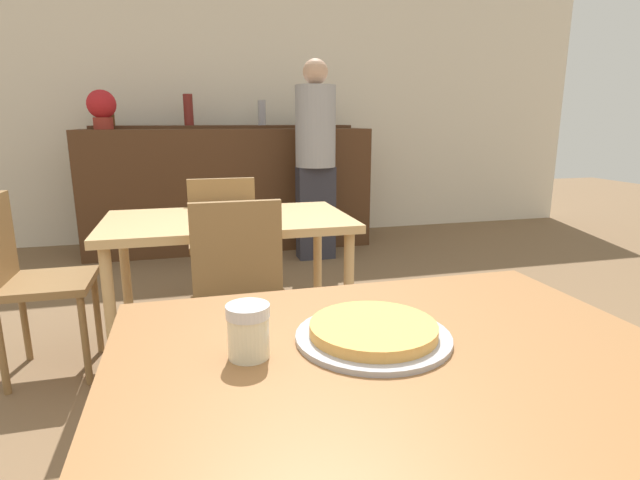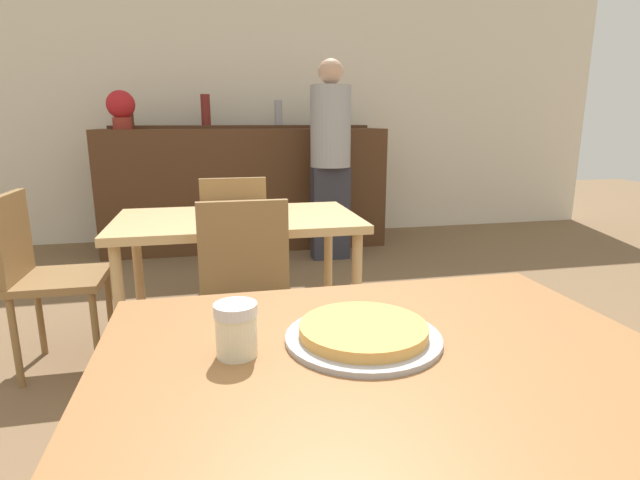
% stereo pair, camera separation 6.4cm
% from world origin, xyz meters
% --- Properties ---
extents(wall_back, '(8.00, 0.05, 2.80)m').
position_xyz_m(wall_back, '(0.00, 4.41, 1.40)').
color(wall_back, silver).
rests_on(wall_back, ground_plane).
extents(dining_table_near, '(1.13, 0.84, 0.75)m').
position_xyz_m(dining_table_near, '(0.00, 0.00, 0.67)').
color(dining_table_near, brown).
rests_on(dining_table_near, ground_plane).
extents(dining_table_far, '(1.20, 0.72, 0.72)m').
position_xyz_m(dining_table_far, '(-0.20, 1.63, 0.64)').
color(dining_table_far, tan).
rests_on(dining_table_far, ground_plane).
extents(bar_counter, '(2.60, 0.56, 1.12)m').
position_xyz_m(bar_counter, '(0.00, 3.90, 0.56)').
color(bar_counter, '#4C2D19').
rests_on(bar_counter, ground_plane).
extents(bar_back_shelf, '(2.39, 0.24, 0.33)m').
position_xyz_m(bar_back_shelf, '(-0.02, 4.04, 1.17)').
color(bar_back_shelf, '#4C2D19').
rests_on(bar_back_shelf, bar_counter).
extents(chair_far_side_front, '(0.40, 0.40, 0.87)m').
position_xyz_m(chair_far_side_front, '(-0.20, 1.10, 0.51)').
color(chair_far_side_front, olive).
rests_on(chair_far_side_front, ground_plane).
extents(chair_far_side_back, '(0.40, 0.40, 0.87)m').
position_xyz_m(chair_far_side_back, '(-0.20, 2.17, 0.51)').
color(chair_far_side_back, olive).
rests_on(chair_far_side_back, ground_plane).
extents(chair_far_side_left, '(0.40, 0.40, 0.87)m').
position_xyz_m(chair_far_side_left, '(-1.13, 1.63, 0.51)').
color(chair_far_side_left, olive).
rests_on(chair_far_side_left, ground_plane).
extents(pizza_tray, '(0.32, 0.32, 0.04)m').
position_xyz_m(pizza_tray, '(-0.03, 0.07, 0.76)').
color(pizza_tray, '#A3A3A8').
rests_on(pizza_tray, dining_table_near).
extents(cheese_shaker, '(0.08, 0.08, 0.11)m').
position_xyz_m(cheese_shaker, '(-0.29, 0.05, 0.80)').
color(cheese_shaker, beige).
rests_on(cheese_shaker, dining_table_near).
extents(person_standing, '(0.34, 0.34, 1.68)m').
position_xyz_m(person_standing, '(0.68, 3.32, 0.91)').
color(person_standing, '#2D2D38').
rests_on(person_standing, ground_plane).
extents(potted_plant, '(0.24, 0.24, 0.33)m').
position_xyz_m(potted_plant, '(-1.05, 3.85, 1.30)').
color(potted_plant, maroon).
rests_on(potted_plant, bar_counter).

